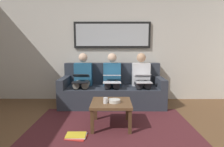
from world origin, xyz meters
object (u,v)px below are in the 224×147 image
Objects in this scene: person_right at (83,78)px; person_middle at (112,78)px; coffee_table at (111,105)px; framed_mirror at (112,35)px; laptop_silver at (143,79)px; laptop_black at (81,79)px; person_left at (142,78)px; magazine_stack at (76,136)px; laptop_white at (112,78)px; couch at (112,90)px; bowl at (114,101)px; cup at (106,100)px.

person_middle is at bearing 180.00° from person_right.
coffee_table is at bearing 89.60° from person_middle.
framed_mirror reaches higher than coffee_table.
laptop_black is (1.28, 0.00, 0.00)m from laptop_silver.
laptop_silver is at bearing -179.99° from laptop_black.
magazine_stack is at bearing 53.49° from person_left.
laptop_white is 1.52m from magazine_stack.
couch is 0.31m from person_middle.
laptop_white is (0.00, 0.70, -0.92)m from framed_mirror.
person_middle is (0.04, -1.18, 0.18)m from bowl.
person_left is 1.28m from person_right.
cup is 0.29× the size of magazine_stack.
person_left is 1.30m from laptop_black.
cup is 1.15m from laptop_black.
framed_mirror is at bearing -88.54° from bowl.
laptop_silver is 0.64m from laptop_white.
cup is 0.48× the size of bowl.
person_right is at bearing -90.00° from laptop_black.
bowl is (-0.04, 1.64, -1.12)m from framed_mirror.
cup is 1.25m from laptop_silver.
laptop_white is at bearing 20.74° from person_left.
coffee_table is 3.36× the size of bowl.
coffee_table is at bearing 118.81° from person_right.
couch reaches higher than laptop_black.
coffee_table is at bearing -139.00° from cup.
bowl is (-0.14, -0.05, -0.02)m from cup.
framed_mirror is 5.74× the size of magazine_stack.
magazine_stack is at bearing 71.97° from person_middle.
person_middle is (0.00, 0.46, -0.94)m from framed_mirror.
couch is at bearing -154.73° from laptop_black.
person_middle reaches higher than laptop_silver.
coffee_table is 1.70× the size of laptop_silver.
person_left is 0.23m from laptop_silver.
laptop_silver reaches higher than laptop_white.
laptop_white is (0.00, 0.31, 0.32)m from couch.
laptop_black is at bearing 47.17° from framed_mirror.
couch is at bearing -107.31° from magazine_stack.
magazine_stack is (0.41, 0.32, -0.43)m from cup.
person_right is 0.23m from laptop_black.
laptop_silver reaches higher than bowl.
coffee_table is 7.04× the size of cup.
cup is at bearing 113.96° from person_right.
magazine_stack is (-0.14, 1.31, -0.61)m from laptop_black.
couch is 1.93× the size of person_left.
cup is at bearing 85.54° from person_middle.
bowl is 1.14m from laptop_silver.
magazine_stack is (-0.14, 1.54, -0.59)m from person_right.
coffee_table is 0.15m from cup.
framed_mirror reaches higher than person_left.
laptop_white is at bearing 90.00° from person_middle.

